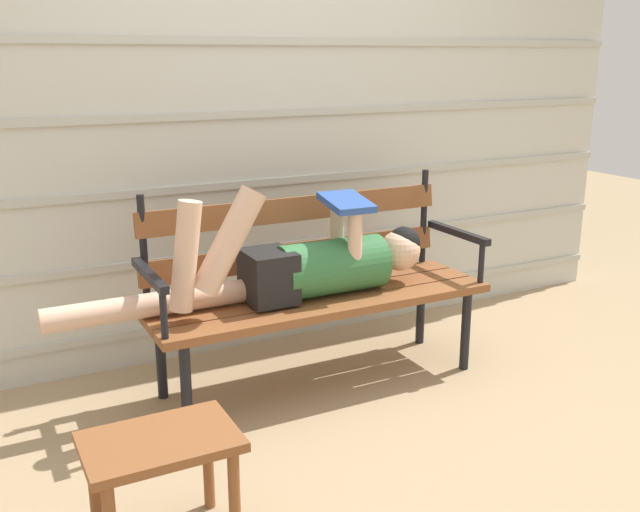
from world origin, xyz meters
TOP-DOWN VIEW (x-y plane):
  - ground_plane at (0.00, 0.00)m, footprint 12.00×12.00m
  - house_siding at (0.00, 0.75)m, footprint 4.47×0.08m
  - park_bench at (-0.00, 0.21)m, footprint 1.56×0.49m
  - reclining_person at (-0.10, 0.14)m, footprint 1.69×0.26m
  - footstool at (-0.94, -0.65)m, footprint 0.45×0.31m

SIDE VIEW (x-z plane):
  - ground_plane at x=0.00m, z-range 0.00..0.00m
  - footstool at x=-0.94m, z-range 0.11..0.48m
  - park_bench at x=0.00m, z-range 0.03..0.93m
  - reclining_person at x=-0.10m, z-range 0.31..0.85m
  - house_siding at x=0.00m, z-range 0.00..2.37m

